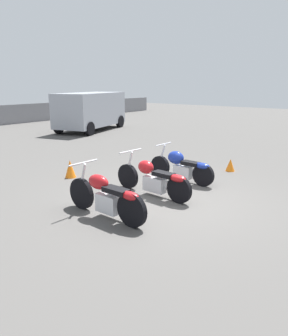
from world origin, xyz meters
The scene contains 7 objects.
ground_plane centered at (0.00, 0.00, 0.00)m, with size 60.00×60.00×0.00m, color #514F4C.
motorcycle_slot_0 centered at (-1.55, 0.36, 0.44)m, with size 0.73×2.09×1.03m.
motorcycle_slot_1 centered at (0.07, 0.41, 0.41)m, with size 0.75×2.21×0.99m.
motorcycle_slot_2 centered at (1.47, 0.50, 0.42)m, with size 0.68×1.99×0.96m.
parked_van centered at (6.90, 9.75, 1.15)m, with size 5.06×3.18×2.07m.
traffic_cone_near centered at (3.29, -0.10, 0.19)m, with size 0.28×0.28×0.37m.
traffic_cone_far centered at (-0.12, 3.17, 0.25)m, with size 0.30×0.30×0.50m.
Camera 1 is at (-5.86, -3.91, 2.57)m, focal length 35.00 mm.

